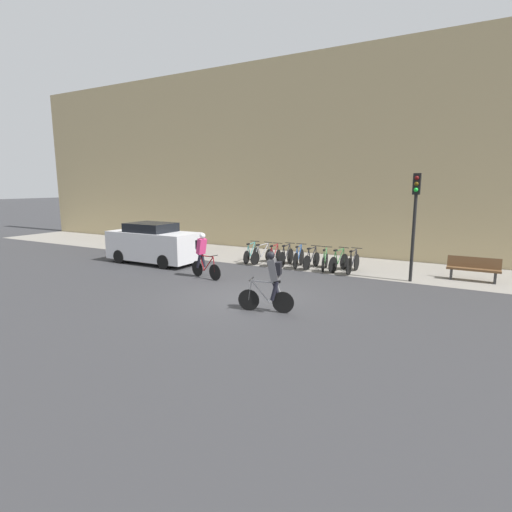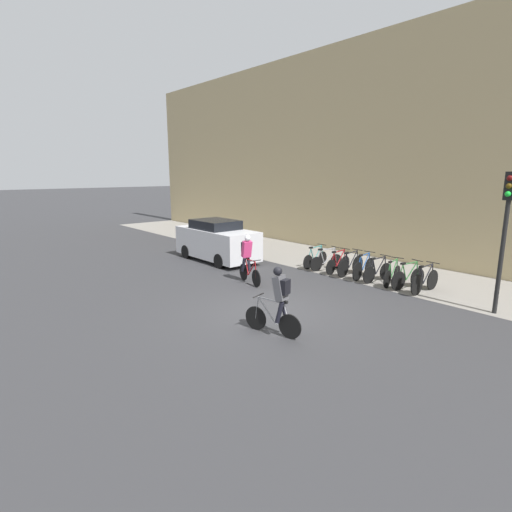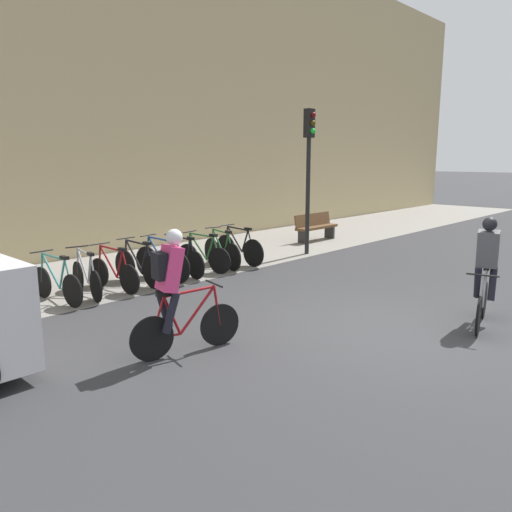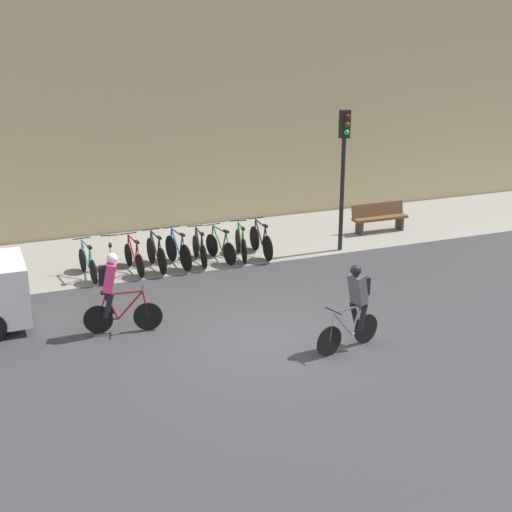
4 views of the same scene
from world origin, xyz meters
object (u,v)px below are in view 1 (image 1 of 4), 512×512
Objects in this scene: cyclist_pink at (203,254)px; bench at (473,268)px; parked_bike_0 at (251,254)px; parked_bike_5 at (312,260)px; parked_bike_7 at (339,262)px; parked_bike_4 at (299,258)px; parked_bike_8 at (353,263)px; cyclist_grey at (272,280)px; parked_car at (153,244)px; parked_bike_6 at (325,261)px; parked_bike_1 at (262,255)px; parked_bike_2 at (274,256)px; traffic_light_pole at (415,208)px; parked_bike_3 at (286,257)px.

cyclist_pink is 0.96× the size of bench.
parked_bike_0 reaches higher than bench.
bench is at bearing 25.93° from cyclist_pink.
parked_bike_7 is at bearing 0.02° from parked_bike_5.
parked_bike_8 is at bearing -0.02° from parked_bike_4.
cyclist_grey is 7.53m from parked_bike_0.
cyclist_grey is 8.93m from parked_car.
parked_bike_6 is at bearing 0.02° from parked_bike_0.
cyclist_pink is 1.06× the size of parked_bike_1.
cyclist_pink is 1.06× the size of parked_bike_0.
parked_bike_2 is 7.97m from bench.
parked_bike_0 is 7.49m from traffic_light_pole.
parked_bike_0 is 0.38× the size of parked_car.
parked_bike_5 is at bearing -0.02° from parked_bike_3.
parked_bike_1 and parked_bike_2 have the same top height.
cyclist_grey is (4.28, -2.55, 0.00)m from cyclist_pink.
cyclist_pink is 5.22m from parked_bike_6.
parked_bike_1 is 5.05m from parked_car.
cyclist_grey is at bearing -125.01° from bench.
cyclist_pink is at bearing -135.04° from parked_bike_6.
parked_bike_4 is 0.39× the size of parked_car.
parked_car is (-3.77, 1.31, -0.05)m from cyclist_pink.
cyclist_pink is 1.03× the size of parked_bike_3.
parked_bike_7 is (4.20, 0.00, 0.02)m from parked_bike_0.
cyclist_pink is 6.12m from parked_bike_8.
parked_bike_8 reaches higher than parked_bike_5.
parked_bike_7 is 8.40m from parked_car.
parked_bike_6 is 1.20m from parked_bike_8.
parked_bike_4 is 2.40m from parked_bike_8.
parked_bike_1 is 3.60m from parked_bike_7.
parked_bike_0 is at bearing -179.94° from parked_bike_3.
parked_bike_2 is (1.27, 3.67, -0.57)m from cyclist_pink.
traffic_light_pole reaches higher than parked_bike_1.
cyclist_pink is 5.66m from parked_bike_7.
parked_bike_2 is 2.40m from parked_bike_6.
parked_bike_0 is at bearing 179.97° from parked_bike_1.
cyclist_pink is 3.77m from parked_bike_1.
parked_bike_8 is at bearing 36.98° from cyclist_pink.
parked_car reaches higher than parked_bike_8.
parked_bike_2 is 1.80m from parked_bike_5.
parked_car is at bearing 154.37° from cyclist_grey.
parked_bike_4 is (1.80, 0.00, 0.03)m from parked_bike_1.
parked_bike_7 is at bearing 16.34° from parked_car.
parked_bike_6 is at bearing -0.02° from parked_bike_5.
parked_bike_0 is at bearing -179.97° from parked_bike_5.
parked_bike_2 is 1.20m from parked_bike_4.
traffic_light_pole reaches higher than cyclist_grey.
parked_bike_1 is 0.99× the size of parked_bike_4.
parked_bike_2 is 1.02× the size of parked_bike_5.
parked_car is (-8.05, 3.86, -0.05)m from cyclist_grey.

